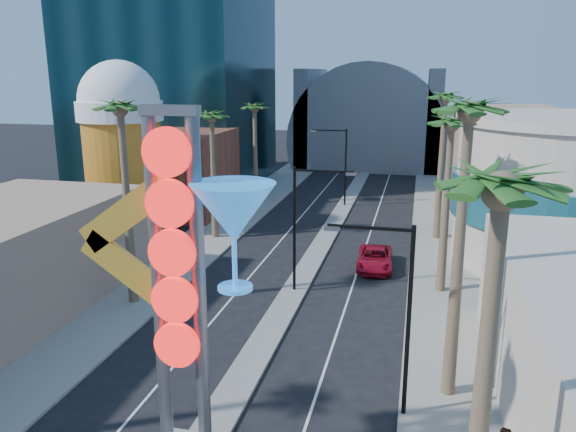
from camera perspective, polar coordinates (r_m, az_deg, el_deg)
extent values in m
cube|color=gray|center=(52.11, -5.98, -0.61)|extent=(5.00, 100.00, 0.15)
cube|color=gray|center=(49.41, 15.35, -1.89)|extent=(5.00, 100.00, 0.15)
cube|color=gray|center=(52.75, 4.90, -0.40)|extent=(1.60, 84.00, 0.15)
cube|color=brown|center=(56.39, -11.35, 4.42)|extent=(10.00, 10.00, 8.00)
cube|color=tan|center=(61.72, 21.35, 5.50)|extent=(10.00, 20.00, 10.00)
cylinder|color=orange|center=(49.65, -16.26, 3.97)|extent=(6.40, 6.40, 10.00)
cylinder|color=white|center=(49.02, -16.71, 10.18)|extent=(7.00, 7.00, 1.60)
sphere|color=white|center=(48.97, -16.78, 11.11)|extent=(6.60, 6.60, 6.60)
cylinder|color=#B1A496|center=(44.66, 26.91, 1.86)|extent=(16.00, 16.00, 10.00)
cylinder|color=#216E83|center=(44.66, 26.91, 1.86)|extent=(16.60, 16.60, 3.00)
cylinder|color=slate|center=(85.34, 8.35, 7.84)|extent=(22.00, 16.00, 22.00)
cube|color=slate|center=(86.29, 2.37, 10.05)|extent=(2.00, 16.00, 14.00)
cube|color=slate|center=(84.77, 14.58, 9.53)|extent=(2.00, 16.00, 14.00)
cylinder|color=slate|center=(18.75, -12.97, -7.84)|extent=(0.44, 0.44, 12.00)
cylinder|color=slate|center=(18.21, -8.96, -8.33)|extent=(0.44, 0.44, 12.00)
cube|color=slate|center=(17.14, -11.95, 10.48)|extent=(1.80, 0.50, 0.30)
cylinder|color=red|center=(16.94, -12.24, 6.34)|extent=(1.50, 0.25, 1.50)
cylinder|color=red|center=(17.21, -11.97, 1.23)|extent=(1.50, 0.25, 1.50)
cylinder|color=red|center=(17.62, -11.71, -3.68)|extent=(1.50, 0.25, 1.50)
cylinder|color=red|center=(18.16, -11.46, -8.34)|extent=(1.50, 0.25, 1.50)
cylinder|color=red|center=(18.80, -11.22, -12.71)|extent=(1.50, 0.25, 1.50)
cube|color=yellow|center=(18.34, -15.97, 0.34)|extent=(3.47, 0.25, 2.80)
cube|color=yellow|center=(18.91, -15.55, -5.55)|extent=(3.47, 0.25, 2.80)
cone|color=#267DDB|center=(16.89, -5.57, 0.35)|extent=(2.60, 2.60, 1.80)
cylinder|color=#267DDB|center=(17.34, -5.44, -4.78)|extent=(0.16, 0.16, 1.60)
cylinder|color=#267DDB|center=(17.62, -5.38, -7.24)|extent=(1.10, 1.10, 0.12)
cylinder|color=black|center=(34.62, 0.66, -1.51)|extent=(0.18, 0.18, 8.00)
cube|color=black|center=(33.44, 3.70, 4.57)|extent=(3.60, 0.12, 0.12)
cube|color=slate|center=(33.23, 6.42, 4.28)|extent=(0.60, 0.25, 0.18)
cylinder|color=black|center=(57.74, 5.87, 4.85)|extent=(0.18, 0.18, 8.00)
cube|color=black|center=(57.50, 4.16, 8.67)|extent=(3.60, 0.12, 0.12)
cube|color=slate|center=(57.78, 2.58, 8.62)|extent=(0.60, 0.25, 0.18)
cylinder|color=black|center=(22.58, 12.13, -10.77)|extent=(0.18, 0.18, 8.00)
cube|color=black|center=(21.34, 8.32, -1.20)|extent=(3.24, 0.12, 0.12)
cube|color=slate|center=(21.52, 4.49, -1.23)|extent=(0.60, 0.25, 0.18)
cylinder|color=brown|center=(33.69, -15.99, 0.55)|extent=(0.40, 0.40, 11.50)
sphere|color=#1F501A|center=(32.85, -16.69, 10.34)|extent=(2.40, 2.40, 2.40)
cylinder|color=brown|center=(46.27, -7.57, 3.69)|extent=(0.40, 0.40, 10.00)
sphere|color=#1F501A|center=(45.63, -7.78, 9.87)|extent=(2.40, 2.40, 2.40)
cylinder|color=brown|center=(57.49, -3.35, 5.87)|extent=(0.40, 0.40, 10.00)
sphere|color=#1F501A|center=(56.97, -3.42, 10.85)|extent=(2.40, 2.40, 2.40)
cylinder|color=brown|center=(14.93, 18.93, -18.75)|extent=(0.40, 0.40, 11.00)
sphere|color=#1F501A|center=(12.87, 20.91, 2.35)|extent=(2.40, 2.40, 2.40)
cylinder|color=brown|center=(23.78, 16.86, -4.59)|extent=(0.40, 0.40, 12.00)
sphere|color=#1F501A|center=(22.62, 17.97, 9.96)|extent=(2.40, 2.40, 2.40)
cylinder|color=brown|center=(35.51, 15.71, 0.44)|extent=(0.40, 0.40, 10.50)
sphere|color=#1F501A|center=(34.68, 16.30, 8.89)|extent=(2.40, 2.40, 2.40)
cylinder|color=brown|center=(47.17, 15.23, 4.44)|extent=(0.40, 0.40, 11.50)
sphere|color=#1F501A|center=(46.58, 15.70, 11.42)|extent=(2.40, 2.40, 2.40)
imported|color=#AE0D24|center=(40.23, 8.82, -4.28)|extent=(2.67, 5.35, 1.46)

